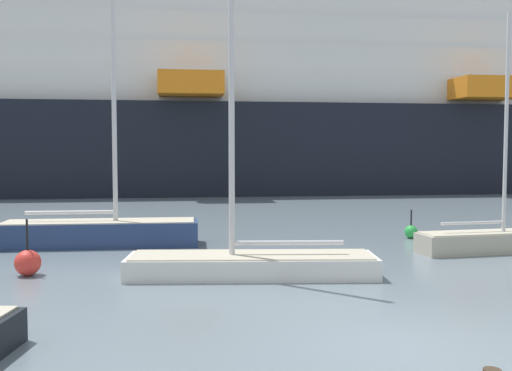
{
  "coord_description": "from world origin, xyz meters",
  "views": [
    {
      "loc": [
        -4.32,
        -9.39,
        3.44
      ],
      "look_at": [
        0.0,
        16.53,
        1.83
      ],
      "focal_mm": 40.16,
      "sensor_mm": 36.0,
      "label": 1
    }
  ],
  "objects": [
    {
      "name": "ground_plane",
      "position": [
        0.0,
        0.0,
        0.0
      ],
      "size": [
        600.0,
        600.0,
        0.0
      ],
      "primitive_type": "plane",
      "color": "slate"
    },
    {
      "name": "sailboat_2",
      "position": [
        6.74,
        8.23,
        0.45
      ],
      "size": [
        5.25,
        1.49,
        8.01
      ],
      "rotation": [
        0.0,
        0.0,
        0.05
      ],
      "color": "#BCB29E",
      "rests_on": "ground_plane"
    },
    {
      "name": "sailboat_5",
      "position": [
        -1.9,
        5.89,
        0.46
      ],
      "size": [
        6.95,
        2.64,
        9.44
      ],
      "rotation": [
        0.0,
        0.0,
        3.0
      ],
      "color": "white",
      "rests_on": "ground_plane"
    },
    {
      "name": "channel_buoy_1",
      "position": [
        -7.96,
        6.98,
        0.36
      ],
      "size": [
        0.71,
        0.71,
        1.56
      ],
      "color": "red",
      "rests_on": "ground_plane"
    },
    {
      "name": "channel_buoy_0",
      "position": [
        5.34,
        11.56,
        0.26
      ],
      "size": [
        0.51,
        0.51,
        1.13
      ],
      "color": "green",
      "rests_on": "ground_plane"
    },
    {
      "name": "sailboat_1",
      "position": [
        -6.5,
        11.72,
        0.59
      ],
      "size": [
        7.09,
        2.1,
        10.55
      ],
      "rotation": [
        0.0,
        0.0,
        -0.06
      ],
      "color": "navy",
      "rests_on": "ground_plane"
    },
    {
      "name": "cruise_ship",
      "position": [
        -13.21,
        41.85,
        7.26
      ],
      "size": [
        128.56,
        23.5,
        22.66
      ],
      "rotation": [
        0.0,
        0.0,
        -0.03
      ],
      "color": "black",
      "rests_on": "ground_plane"
    }
  ]
}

